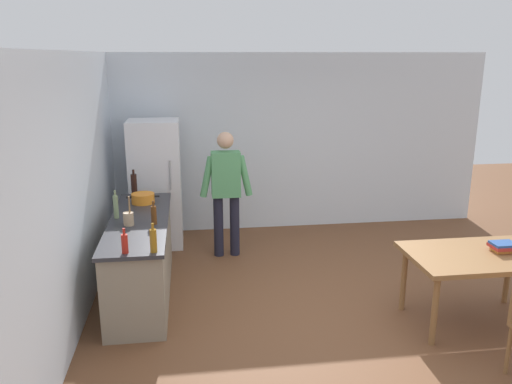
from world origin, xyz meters
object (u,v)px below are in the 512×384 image
at_px(refrigerator, 156,184).
at_px(utensil_jar, 129,218).
at_px(dining_table, 478,261).
at_px(cooking_pot, 143,198).
at_px(book_stack, 503,247).
at_px(bottle_oil_amber, 153,240).
at_px(bottle_wine_dark, 134,184).
at_px(bottle_vinegar_tall, 116,206).
at_px(bottle_sauce_red, 125,243).
at_px(person, 226,186).
at_px(bottle_beer_brown, 154,215).

relative_size(refrigerator, utensil_jar, 5.62).
relative_size(dining_table, utensil_jar, 4.37).
bearing_deg(cooking_pot, book_stack, -25.23).
bearing_deg(dining_table, cooking_pot, 152.77).
xyz_separation_m(bottle_oil_amber, bottle_wine_dark, (-0.36, 2.04, 0.03)).
xyz_separation_m(bottle_oil_amber, book_stack, (3.45, -0.07, -0.22)).
relative_size(dining_table, bottle_wine_dark, 4.12).
bearing_deg(refrigerator, bottle_wine_dark, -112.73).
relative_size(bottle_wine_dark, bottle_vinegar_tall, 1.06).
height_order(bottle_wine_dark, book_stack, bottle_wine_dark).
height_order(bottle_sauce_red, bottle_wine_dark, bottle_wine_dark).
height_order(refrigerator, utensil_jar, refrigerator).
distance_m(bottle_oil_amber, bottle_vinegar_tall, 1.19).
relative_size(dining_table, bottle_vinegar_tall, 4.37).
xyz_separation_m(dining_table, bottle_vinegar_tall, (-3.65, 1.18, 0.36)).
xyz_separation_m(dining_table, utensil_jar, (-3.49, 0.91, 0.31)).
distance_m(dining_table, bottle_sauce_red, 3.45).
distance_m(person, bottle_wine_dark, 1.19).
xyz_separation_m(person, dining_table, (2.35, -2.15, -0.31)).
distance_m(cooking_pot, book_stack, 4.06).
height_order(refrigerator, bottle_oil_amber, refrigerator).
xyz_separation_m(bottle_oil_amber, bottle_sauce_red, (-0.26, 0.01, -0.02)).
bearing_deg(bottle_beer_brown, book_stack, -14.29).
bearing_deg(bottle_beer_brown, bottle_vinegar_tall, 147.72).
xyz_separation_m(dining_table, bottle_sauce_red, (-3.44, 0.10, 0.32)).
bearing_deg(utensil_jar, bottle_beer_brown, -1.08).
bearing_deg(utensil_jar, book_stack, -13.39).
bearing_deg(bottle_oil_amber, cooking_pot, 97.69).
bearing_deg(bottle_oil_amber, refrigerator, 92.70).
height_order(refrigerator, bottle_wine_dark, refrigerator).
relative_size(person, bottle_vinegar_tall, 5.31).
xyz_separation_m(bottle_oil_amber, bottle_beer_brown, (-0.04, 0.82, -0.01)).
xyz_separation_m(refrigerator, bottle_vinegar_tall, (-0.35, -1.52, 0.14)).
bearing_deg(refrigerator, bottle_oil_amber, -87.30).
relative_size(utensil_jar, book_stack, 1.33).
distance_m(bottle_sauce_red, bottle_wine_dark, 2.03).
relative_size(refrigerator, bottle_wine_dark, 5.29).
relative_size(person, bottle_sauce_red, 7.08).
bearing_deg(person, bottle_sauce_red, -117.98).
xyz_separation_m(utensil_jar, bottle_vinegar_tall, (-0.16, 0.27, 0.06)).
bearing_deg(utensil_jar, bottle_oil_amber, -69.37).
distance_m(cooking_pot, bottle_beer_brown, 0.86).
relative_size(dining_table, cooking_pot, 3.50).
bearing_deg(utensil_jar, bottle_wine_dark, 92.49).
height_order(dining_table, bottle_vinegar_tall, bottle_vinegar_tall).
xyz_separation_m(person, bottle_oil_amber, (-0.83, -2.05, 0.04)).
relative_size(bottle_beer_brown, book_stack, 1.08).
bearing_deg(dining_table, utensil_jar, 165.31).
xyz_separation_m(utensil_jar, bottle_oil_amber, (0.31, -0.82, 0.04)).
xyz_separation_m(person, utensil_jar, (-1.14, -1.23, 0.00)).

